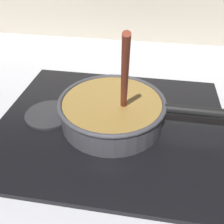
{
  "coord_description": "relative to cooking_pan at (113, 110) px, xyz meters",
  "views": [
    {
      "loc": [
        0.15,
        -0.29,
        0.41
      ],
      "look_at": [
        0.06,
        0.2,
        0.04
      ],
      "focal_mm": 40.95,
      "sensor_mm": 36.0,
      "label": 1
    }
  ],
  "objects": [
    {
      "name": "spare_burner",
      "position": [
        -0.17,
        0.0,
        -0.03
      ],
      "size": [
        0.12,
        0.12,
        0.01
      ],
      "primitive_type": "cylinder",
      "color": "#262628",
      "rests_on": "hob_plate"
    },
    {
      "name": "cooking_pan",
      "position": [
        0.0,
        0.0,
        0.0
      ],
      "size": [
        0.41,
        0.26,
        0.27
      ],
      "color": "#38383D",
      "rests_on": "hob_plate"
    },
    {
      "name": "ground",
      "position": [
        -0.07,
        -0.2,
        -0.07
      ],
      "size": [
        2.4,
        1.6,
        0.04
      ],
      "primitive_type": "cube",
      "color": "#B7B7BC"
    },
    {
      "name": "burner_ring",
      "position": [
        -0.0,
        0.0,
        -0.03
      ],
      "size": [
        0.18,
        0.18,
        0.01
      ],
      "primitive_type": "torus",
      "color": "#592D0C",
      "rests_on": "hob_plate"
    },
    {
      "name": "hob_plate",
      "position": [
        -0.0,
        0.0,
        -0.04
      ],
      "size": [
        0.56,
        0.48,
        0.01
      ],
      "primitive_type": "cube",
      "color": "black",
      "rests_on": "ground"
    }
  ]
}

